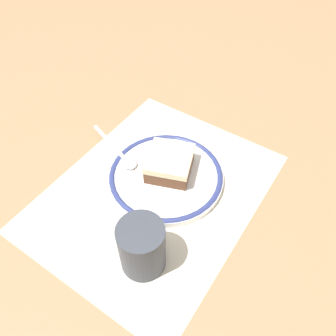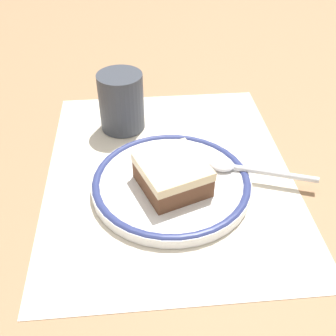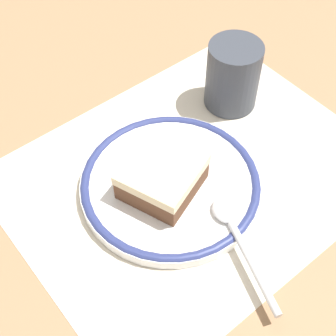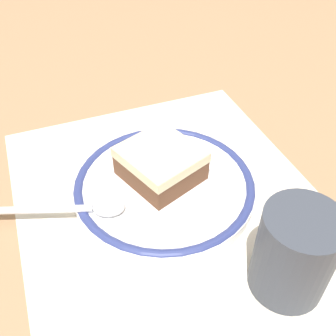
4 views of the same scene
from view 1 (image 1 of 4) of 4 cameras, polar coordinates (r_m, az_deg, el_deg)
name	(u,v)px [view 1 (image 1 of 4)]	position (r m, az deg, el deg)	size (l,w,h in m)	color
ground_plane	(155,192)	(0.60, -2.10, -3.98)	(2.40, 2.40, 0.00)	#9E7551
placemat	(155,192)	(0.60, -2.10, -3.93)	(0.41, 0.32, 0.00)	beige
plate	(168,177)	(0.60, 0.00, -1.54)	(0.20, 0.20, 0.02)	white
cake_slice	(170,164)	(0.59, 0.40, 0.72)	(0.10, 0.10, 0.04)	brown
spoon	(120,153)	(0.63, -7.96, 2.41)	(0.06, 0.14, 0.01)	silver
cup	(142,249)	(0.49, -4.31, -13.20)	(0.07, 0.07, 0.09)	#383D47
napkin	(82,227)	(0.57, -14.16, -9.53)	(0.14, 0.09, 0.00)	white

